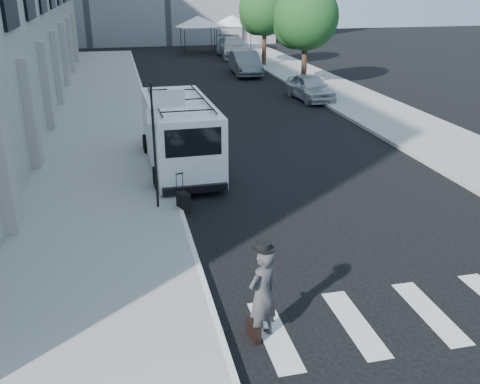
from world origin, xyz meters
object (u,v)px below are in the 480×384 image
briefcase (254,330)px  suitcase (183,202)px  businessman (262,294)px  parked_car_c (233,47)px  parked_car_b (245,63)px  cargo_van (179,133)px  parked_car_a (310,87)px

briefcase → suitcase: 6.02m
businessman → parked_car_c: bearing=-134.5°
parked_car_b → businessman: bearing=-100.0°
cargo_van → parked_car_c: size_ratio=1.10×
parked_car_b → parked_car_c: 8.97m
cargo_van → parked_car_b: cargo_van is taller
businessman → parked_car_a: businessman is taller
parked_car_b → cargo_van: bearing=-107.2°
parked_car_c → businessman: bearing=-99.4°
suitcase → cargo_van: 4.04m
suitcase → cargo_van: (0.40, 3.91, 0.93)m
suitcase → parked_car_b: parked_car_b is taller
parked_car_b → briefcase: bearing=-100.3°
suitcase → parked_car_c: 32.51m
suitcase → parked_car_b: bearing=50.0°
parked_car_a → briefcase: bearing=-116.1°
briefcase → parked_car_b: (6.69, 28.52, 0.62)m
businessman → cargo_van: (-0.26, 9.91, 0.31)m
parked_car_a → parked_car_b: size_ratio=0.84×
parked_car_a → parked_car_c: 17.81m
cargo_van → parked_car_c: 28.63m
briefcase → parked_car_c: (7.82, 37.42, 0.67)m
suitcase → briefcase: bearing=-107.5°
cargo_van → parked_car_c: (7.92, 27.51, -0.38)m
suitcase → parked_car_a: 16.17m
businessman → briefcase: bearing=-32.9°
businessman → suitcase: businessman is taller
businessman → parked_car_b: size_ratio=0.38×
parked_car_a → parked_car_b: bearing=96.2°
parked_car_a → parked_car_c: size_ratio=0.69×
businessman → briefcase: businessman is taller
businessman → suitcase: 6.07m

